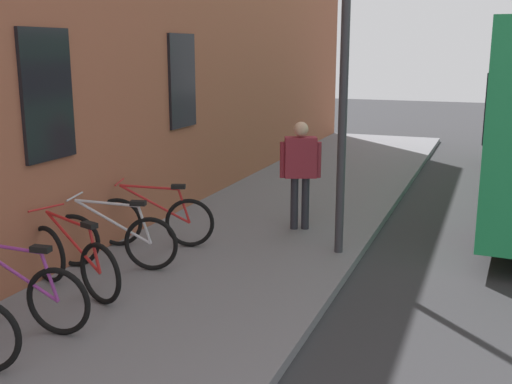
{
  "coord_description": "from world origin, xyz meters",
  "views": [
    {
      "loc": [
        -0.69,
        -1.66,
        2.96
      ],
      "look_at": [
        4.95,
        0.54,
        1.55
      ],
      "focal_mm": 43.58,
      "sensor_mm": 36.0,
      "label": 1
    }
  ],
  "objects_px": {
    "bicycle_leaning_wall": "(73,261)",
    "bicycle_beside_lamp": "(154,220)",
    "bicycle_under_window": "(113,240)",
    "pedestrian_crossing_street": "(300,164)",
    "street_lamp": "(346,24)",
    "bicycle_end_of_row": "(13,294)"
  },
  "relations": [
    {
      "from": "bicycle_end_of_row",
      "to": "bicycle_leaning_wall",
      "type": "distance_m",
      "value": 1.04
    },
    {
      "from": "bicycle_end_of_row",
      "to": "pedestrian_crossing_street",
      "type": "distance_m",
      "value": 4.9
    },
    {
      "from": "bicycle_leaning_wall",
      "to": "street_lamp",
      "type": "distance_m",
      "value": 4.58
    },
    {
      "from": "bicycle_under_window",
      "to": "pedestrian_crossing_street",
      "type": "relative_size",
      "value": 1.01
    },
    {
      "from": "bicycle_end_of_row",
      "to": "bicycle_beside_lamp",
      "type": "height_order",
      "value": "same"
    },
    {
      "from": "bicycle_leaning_wall",
      "to": "bicycle_beside_lamp",
      "type": "bearing_deg",
      "value": 0.25
    },
    {
      "from": "bicycle_under_window",
      "to": "street_lamp",
      "type": "relative_size",
      "value": 0.33
    },
    {
      "from": "bicycle_leaning_wall",
      "to": "bicycle_beside_lamp",
      "type": "distance_m",
      "value": 1.89
    },
    {
      "from": "bicycle_leaning_wall",
      "to": "street_lamp",
      "type": "bearing_deg",
      "value": -44.48
    },
    {
      "from": "bicycle_under_window",
      "to": "street_lamp",
      "type": "distance_m",
      "value": 4.17
    },
    {
      "from": "bicycle_leaning_wall",
      "to": "bicycle_beside_lamp",
      "type": "relative_size",
      "value": 1.0
    },
    {
      "from": "bicycle_under_window",
      "to": "pedestrian_crossing_street",
      "type": "distance_m",
      "value": 3.24
    },
    {
      "from": "bicycle_beside_lamp",
      "to": "street_lamp",
      "type": "xyz_separation_m",
      "value": [
        0.72,
        -2.57,
        2.76
      ]
    },
    {
      "from": "bicycle_beside_lamp",
      "to": "pedestrian_crossing_street",
      "type": "height_order",
      "value": "pedestrian_crossing_street"
    },
    {
      "from": "bicycle_leaning_wall",
      "to": "street_lamp",
      "type": "height_order",
      "value": "street_lamp"
    },
    {
      "from": "pedestrian_crossing_street",
      "to": "street_lamp",
      "type": "height_order",
      "value": "street_lamp"
    },
    {
      "from": "bicycle_leaning_wall",
      "to": "bicycle_under_window",
      "type": "xyz_separation_m",
      "value": [
        0.87,
        0.04,
        0.0
      ]
    },
    {
      "from": "bicycle_end_of_row",
      "to": "street_lamp",
      "type": "relative_size",
      "value": 0.33
    },
    {
      "from": "bicycle_under_window",
      "to": "pedestrian_crossing_street",
      "type": "height_order",
      "value": "pedestrian_crossing_street"
    },
    {
      "from": "bicycle_under_window",
      "to": "bicycle_beside_lamp",
      "type": "bearing_deg",
      "value": -1.55
    },
    {
      "from": "bicycle_end_of_row",
      "to": "bicycle_under_window",
      "type": "relative_size",
      "value": 1.02
    },
    {
      "from": "bicycle_leaning_wall",
      "to": "street_lamp",
      "type": "relative_size",
      "value": 0.32
    }
  ]
}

